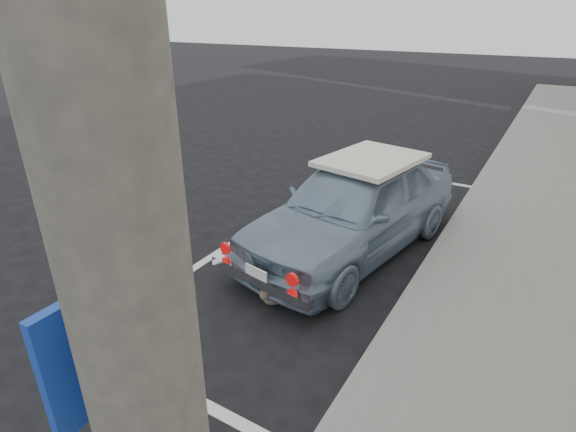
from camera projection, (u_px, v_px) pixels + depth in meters
ground at (179, 343)px, 4.76m from camera, size 80.00×80.00×0.00m
sidewalk at (533, 333)px, 4.80m from camera, size 2.80×40.00×0.15m
pline_rear at (182, 392)px, 4.14m from camera, size 3.00×0.12×0.01m
pline_front at (410, 176)px, 9.60m from camera, size 3.00×0.12×0.01m
pline_side at (265, 221)px, 7.53m from camera, size 0.12×7.00×0.01m
retro_coupe at (354, 206)px, 6.39m from camera, size 2.27×4.20×1.36m
cat at (275, 294)px, 5.36m from camera, size 0.34×0.49×0.28m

